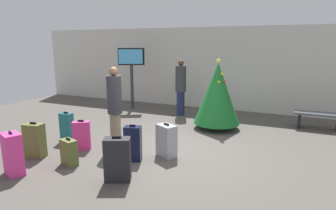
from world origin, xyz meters
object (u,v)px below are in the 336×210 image
(suitcase_1, at_px, (117,159))
(suitcase_5, at_px, (13,154))
(suitcase_0, at_px, (35,140))
(suitcase_3, at_px, (67,128))
(waiting_bench, at_px, (319,117))
(flight_info_kiosk, at_px, (131,66))
(traveller_0, at_px, (181,86))
(traveller_1, at_px, (115,105))
(holiday_tree, at_px, (217,94))
(suitcase_7, at_px, (166,141))
(suitcase_2, at_px, (82,136))
(suitcase_6, at_px, (133,143))
(suitcase_4, at_px, (69,152))

(suitcase_1, relative_size, suitcase_5, 0.99)
(suitcase_0, relative_size, suitcase_3, 1.01)
(waiting_bench, relative_size, suitcase_0, 1.72)
(flight_info_kiosk, height_order, suitcase_3, flight_info_kiosk)
(traveller_0, xyz_separation_m, traveller_1, (-0.27, -3.54, 0.01))
(holiday_tree, height_order, suitcase_7, holiday_tree)
(flight_info_kiosk, xyz_separation_m, traveller_1, (1.76, -3.72, -0.59))
(suitcase_0, bearing_deg, traveller_0, 72.41)
(suitcase_2, bearing_deg, suitcase_1, -30.82)
(flight_info_kiosk, bearing_deg, suitcase_6, -59.18)
(suitcase_1, height_order, suitcase_2, suitcase_1)
(suitcase_1, distance_m, suitcase_4, 1.30)
(traveller_0, height_order, suitcase_7, traveller_0)
(holiday_tree, xyz_separation_m, flight_info_kiosk, (-3.57, 1.29, 0.58))
(suitcase_2, relative_size, suitcase_6, 0.91)
(suitcase_2, bearing_deg, suitcase_6, -2.77)
(suitcase_1, bearing_deg, suitcase_0, 174.65)
(traveller_0, bearing_deg, suitcase_7, -73.42)
(suitcase_0, distance_m, suitcase_3, 1.05)
(holiday_tree, relative_size, traveller_1, 1.06)
(waiting_bench, bearing_deg, traveller_0, -179.91)
(traveller_0, bearing_deg, traveller_1, -94.35)
(waiting_bench, relative_size, suitcase_3, 1.74)
(suitcase_4, bearing_deg, traveller_0, 83.52)
(holiday_tree, xyz_separation_m, suitcase_4, (-2.08, -3.69, -0.76))
(suitcase_2, bearing_deg, suitcase_3, 157.61)
(suitcase_7, bearing_deg, traveller_0, 106.58)
(flight_info_kiosk, relative_size, suitcase_6, 2.90)
(waiting_bench, distance_m, suitcase_3, 6.91)
(traveller_0, xyz_separation_m, suitcase_6, (0.52, -4.08, -0.63))
(traveller_1, xyz_separation_m, suitcase_4, (-0.28, -1.26, -0.74))
(suitcase_4, distance_m, suitcase_7, 2.01)
(traveller_1, distance_m, suitcase_4, 1.49)
(flight_info_kiosk, distance_m, suitcase_3, 4.12)
(traveller_0, relative_size, suitcase_5, 2.25)
(suitcase_2, bearing_deg, traveller_1, 37.89)
(waiting_bench, distance_m, traveller_1, 5.77)
(waiting_bench, height_order, suitcase_7, suitcase_7)
(suitcase_3, bearing_deg, flight_info_kiosk, 96.40)
(traveller_1, height_order, suitcase_7, traveller_1)
(suitcase_5, bearing_deg, traveller_0, 77.96)
(suitcase_1, distance_m, suitcase_7, 1.42)
(suitcase_0, distance_m, suitcase_7, 2.83)
(suitcase_6, height_order, suitcase_7, suitcase_6)
(holiday_tree, height_order, suitcase_1, holiday_tree)
(holiday_tree, height_order, suitcase_5, holiday_tree)
(waiting_bench, xyz_separation_m, suitcase_1, (-3.50, -4.98, 0.04))
(traveller_1, relative_size, suitcase_7, 2.55)
(waiting_bench, height_order, traveller_1, traveller_1)
(suitcase_5, bearing_deg, suitcase_2, 78.85)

